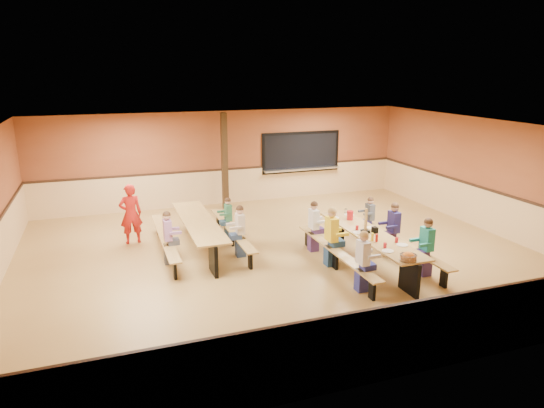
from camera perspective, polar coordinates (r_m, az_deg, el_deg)
name	(u,v)px	position (r m, az deg, el deg)	size (l,w,h in m)	color
ground	(279,255)	(11.55, 0.88, -6.05)	(12.00, 12.00, 0.00)	olive
room_envelope	(280,228)	(11.31, 0.90, -2.80)	(12.04, 10.04, 3.02)	brown
kitchen_pass_through	(301,154)	(16.54, 3.43, 5.91)	(2.78, 0.28, 1.38)	black
structural_post	(225,161)	(15.15, -5.59, 5.01)	(0.18, 0.18, 3.00)	black
cafeteria_table_main	(369,242)	(11.07, 11.37, -4.43)	(1.91, 3.70, 0.74)	#AA8343
cafeteria_table_second	(199,229)	(11.88, -8.59, -2.90)	(1.91, 3.70, 0.74)	#AA8343
seated_child_white_left	(363,262)	(9.72, 10.62, -6.70)	(0.38, 0.31, 1.23)	silver
seated_adult_yellow	(331,237)	(10.85, 7.00, -3.89)	(0.42, 0.35, 1.32)	yellow
seated_child_grey_left	(314,227)	(11.68, 4.92, -2.68)	(0.37, 0.31, 1.22)	white
seated_child_teal_right	(426,247)	(10.77, 17.68, -4.89)	(0.39, 0.32, 1.25)	teal
seated_child_navy_right	(393,230)	(11.72, 14.09, -2.93)	(0.39, 0.32, 1.26)	navy
seated_child_char_right	(370,219)	(12.60, 11.40, -1.77)	(0.33, 0.27, 1.13)	#44484D
seated_child_purple_sec	(168,238)	(11.13, -12.14, -3.94)	(0.37, 0.30, 1.21)	#976491
seated_child_green_sec	(228,220)	(12.36, -5.16, -1.87)	(0.33, 0.27, 1.13)	#306B47
seated_child_tan_sec	(240,231)	(11.32, -3.76, -3.24)	(0.37, 0.31, 1.22)	beige
standing_woman	(131,214)	(12.62, -16.28, -1.12)	(0.56, 0.37, 1.53)	red
punch_pitcher	(350,215)	(11.86, 9.17, -1.33)	(0.16, 0.16, 0.22)	red
chip_bowl	(408,257)	(9.61, 15.74, -6.01)	(0.32, 0.32, 0.15)	orange
napkin_dispenser	(375,230)	(11.04, 12.00, -3.00)	(0.10, 0.14, 0.13)	black
condiment_mustard	(372,237)	(10.51, 11.72, -3.82)	(0.06, 0.06, 0.17)	yellow
condiment_ketchup	(377,238)	(10.46, 12.21, -3.93)	(0.06, 0.06, 0.17)	#B2140F
table_paddle	(365,227)	(10.98, 10.94, -2.64)	(0.16, 0.16, 0.56)	black
place_settings	(370,231)	(10.99, 11.45, -3.11)	(0.65, 3.30, 0.11)	beige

